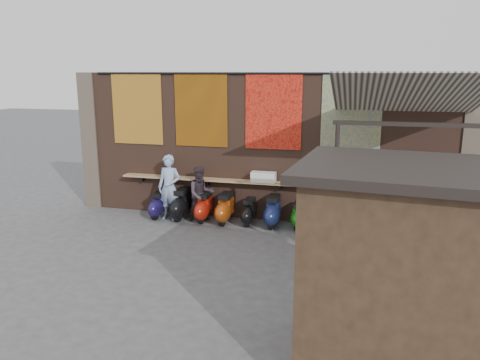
{
  "coord_description": "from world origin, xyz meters",
  "views": [
    {
      "loc": [
        2.44,
        -9.73,
        4.04
      ],
      "look_at": [
        -0.28,
        1.2,
        1.41
      ],
      "focal_mm": 35.0,
      "sensor_mm": 36.0,
      "label": 1
    }
  ],
  "objects_px": {
    "scooter_stool_9": "(372,220)",
    "diner_left": "(169,187)",
    "market_stall": "(408,280)",
    "scooter_stool_0": "(158,205)",
    "shelf_box": "(263,177)",
    "scooter_stool_6": "(298,216)",
    "scooter_stool_3": "(225,209)",
    "scooter_stool_5": "(273,211)",
    "scooter_stool_10": "(401,223)",
    "scooter_stool_2": "(204,207)",
    "shopper_grey": "(436,237)",
    "shopper_navy": "(354,225)",
    "shopper_tan": "(349,227)",
    "scooter_stool_1": "(181,204)",
    "scooter_stool_8": "(348,218)",
    "scooter_stool_4": "(249,212)",
    "scooter_stool_7": "(321,217)",
    "diner_right": "(201,194)"
  },
  "relations": [
    {
      "from": "shopper_navy",
      "to": "scooter_stool_10",
      "type": "bearing_deg",
      "value": -132.47
    },
    {
      "from": "shopper_grey",
      "to": "scooter_stool_5",
      "type": "bearing_deg",
      "value": -11.79
    },
    {
      "from": "scooter_stool_9",
      "to": "shopper_navy",
      "type": "xyz_separation_m",
      "value": [
        -0.45,
        -2.03,
        0.5
      ]
    },
    {
      "from": "shopper_grey",
      "to": "market_stall",
      "type": "bearing_deg",
      "value": 99.19
    },
    {
      "from": "scooter_stool_7",
      "to": "shopper_navy",
      "type": "distance_m",
      "value": 2.24
    },
    {
      "from": "shelf_box",
      "to": "scooter_stool_2",
      "type": "distance_m",
      "value": 1.85
    },
    {
      "from": "scooter_stool_4",
      "to": "shopper_tan",
      "type": "bearing_deg",
      "value": -35.71
    },
    {
      "from": "scooter_stool_2",
      "to": "shopper_grey",
      "type": "relative_size",
      "value": 0.43
    },
    {
      "from": "scooter_stool_9",
      "to": "diner_left",
      "type": "distance_m",
      "value": 5.47
    },
    {
      "from": "scooter_stool_7",
      "to": "scooter_stool_10",
      "type": "bearing_deg",
      "value": 0.28
    },
    {
      "from": "scooter_stool_8",
      "to": "shopper_tan",
      "type": "relative_size",
      "value": 0.52
    },
    {
      "from": "shelf_box",
      "to": "scooter_stool_5",
      "type": "bearing_deg",
      "value": -42.21
    },
    {
      "from": "scooter_stool_5",
      "to": "shopper_grey",
      "type": "bearing_deg",
      "value": -35.89
    },
    {
      "from": "scooter_stool_6",
      "to": "scooter_stool_10",
      "type": "xyz_separation_m",
      "value": [
        2.58,
        -0.06,
        0.03
      ]
    },
    {
      "from": "scooter_stool_4",
      "to": "scooter_stool_9",
      "type": "distance_m",
      "value": 3.2
    },
    {
      "from": "scooter_stool_10",
      "to": "shopper_grey",
      "type": "distance_m",
      "value": 2.68
    },
    {
      "from": "scooter_stool_2",
      "to": "market_stall",
      "type": "distance_m",
      "value": 7.51
    },
    {
      "from": "scooter_stool_6",
      "to": "scooter_stool_8",
      "type": "relative_size",
      "value": 0.89
    },
    {
      "from": "scooter_stool_5",
      "to": "scooter_stool_1",
      "type": "bearing_deg",
      "value": 179.37
    },
    {
      "from": "scooter_stool_3",
      "to": "diner_right",
      "type": "relative_size",
      "value": 0.56
    },
    {
      "from": "scooter_stool_6",
      "to": "shopper_grey",
      "type": "relative_size",
      "value": 0.37
    },
    {
      "from": "shelf_box",
      "to": "scooter_stool_10",
      "type": "height_order",
      "value": "shelf_box"
    },
    {
      "from": "scooter_stool_4",
      "to": "shopper_tan",
      "type": "height_order",
      "value": "shopper_tan"
    },
    {
      "from": "scooter_stool_4",
      "to": "scooter_stool_10",
      "type": "xyz_separation_m",
      "value": [
        3.9,
        -0.03,
        0.02
      ]
    },
    {
      "from": "scooter_stool_3",
      "to": "diner_left",
      "type": "height_order",
      "value": "diner_left"
    },
    {
      "from": "scooter_stool_1",
      "to": "market_stall",
      "type": "height_order",
      "value": "market_stall"
    },
    {
      "from": "scooter_stool_6",
      "to": "shopper_tan",
      "type": "relative_size",
      "value": 0.46
    },
    {
      "from": "scooter_stool_10",
      "to": "shopper_navy",
      "type": "bearing_deg",
      "value": -119.48
    },
    {
      "from": "scooter_stool_10",
      "to": "scooter_stool_4",
      "type": "bearing_deg",
      "value": 179.57
    },
    {
      "from": "scooter_stool_5",
      "to": "scooter_stool_10",
      "type": "relative_size",
      "value": 1.11
    },
    {
      "from": "scooter_stool_3",
      "to": "scooter_stool_6",
      "type": "distance_m",
      "value": 1.97
    },
    {
      "from": "shopper_navy",
      "to": "market_stall",
      "type": "bearing_deg",
      "value": 87.5
    },
    {
      "from": "scooter_stool_2",
      "to": "scooter_stool_6",
      "type": "height_order",
      "value": "scooter_stool_2"
    },
    {
      "from": "scooter_stool_2",
      "to": "shopper_navy",
      "type": "relative_size",
      "value": 0.46
    },
    {
      "from": "shelf_box",
      "to": "scooter_stool_0",
      "type": "height_order",
      "value": "shelf_box"
    },
    {
      "from": "scooter_stool_5",
      "to": "scooter_stool_7",
      "type": "xyz_separation_m",
      "value": [
        1.26,
        -0.04,
        -0.03
      ]
    },
    {
      "from": "shelf_box",
      "to": "scooter_stool_8",
      "type": "xyz_separation_m",
      "value": [
        2.28,
        -0.33,
        -0.88
      ]
    },
    {
      "from": "scooter_stool_9",
      "to": "market_stall",
      "type": "bearing_deg",
      "value": -87.62
    },
    {
      "from": "shelf_box",
      "to": "scooter_stool_4",
      "type": "height_order",
      "value": "shelf_box"
    },
    {
      "from": "shelf_box",
      "to": "scooter_stool_6",
      "type": "distance_m",
      "value": 1.38
    },
    {
      "from": "scooter_stool_5",
      "to": "scooter_stool_7",
      "type": "height_order",
      "value": "scooter_stool_5"
    },
    {
      "from": "shopper_grey",
      "to": "shopper_tan",
      "type": "bearing_deg",
      "value": 0.28
    },
    {
      "from": "market_stall",
      "to": "scooter_stool_0",
      "type": "bearing_deg",
      "value": 142.52
    },
    {
      "from": "scooter_stool_10",
      "to": "market_stall",
      "type": "height_order",
      "value": "market_stall"
    },
    {
      "from": "scooter_stool_10",
      "to": "diner_right",
      "type": "relative_size",
      "value": 0.51
    },
    {
      "from": "scooter_stool_2",
      "to": "shopper_navy",
      "type": "xyz_separation_m",
      "value": [
        4.02,
        -2.06,
        0.49
      ]
    },
    {
      "from": "diner_left",
      "to": "scooter_stool_9",
      "type": "bearing_deg",
      "value": 4.5
    },
    {
      "from": "shelf_box",
      "to": "scooter_stool_8",
      "type": "distance_m",
      "value": 2.46
    },
    {
      "from": "scooter_stool_7",
      "to": "scooter_stool_8",
      "type": "relative_size",
      "value": 0.99
    },
    {
      "from": "shopper_navy",
      "to": "shopper_tan",
      "type": "relative_size",
      "value": 1.15
    }
  ]
}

